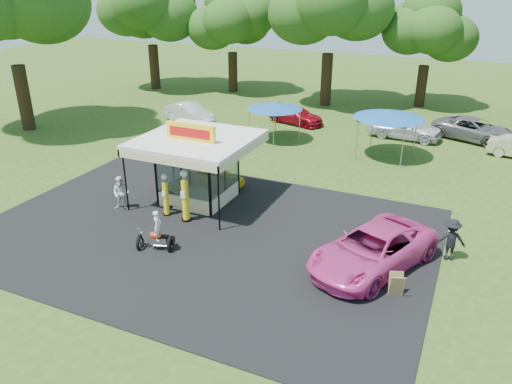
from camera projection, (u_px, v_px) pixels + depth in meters
ground at (180, 253)px, 20.85m from camera, size 120.00×120.00×0.00m
asphalt_apron at (204, 232)px, 22.51m from camera, size 20.00×14.00×0.04m
gas_station_kiosk at (198, 168)px, 25.07m from camera, size 5.40×5.40×4.18m
gas_pump_left at (166, 196)px, 23.74m from camera, size 0.40×0.40×2.15m
gas_pump_right at (185, 197)px, 23.10m from camera, size 0.48×0.48×2.58m
motorcycle at (157, 234)px, 20.84m from camera, size 1.66×1.15×1.88m
spare_tires at (170, 200)px, 24.85m from camera, size 1.00×0.68×0.83m
a_frame_sign at (396, 285)px, 17.86m from camera, size 0.56×0.62×0.93m
kiosk_car at (220, 177)px, 27.43m from camera, size 2.82×1.13×0.96m
pink_sedan at (373, 249)px, 19.51m from camera, size 4.86×6.54×1.65m
spectator_west at (121, 193)px, 24.44m from camera, size 0.98×0.85×1.72m
spectator_east_a at (451, 239)px, 20.08m from camera, size 1.29×0.92×1.80m
bg_car_a at (189, 113)px, 39.00m from camera, size 4.86×3.03×1.51m
bg_car_b at (296, 115)px, 38.85m from camera, size 4.86×2.97×1.32m
bg_car_c at (405, 127)px, 35.19m from camera, size 5.12×2.40×1.70m
bg_car_d at (474, 130)px, 34.84m from camera, size 6.12×4.40×1.55m
tent_west at (275, 106)px, 34.25m from camera, size 3.83×3.83×2.68m
tent_east at (389, 114)px, 30.82m from camera, size 4.40×4.40×3.07m
oak_far_a at (150, 9)px, 48.21m from camera, size 10.21×10.21×12.10m
oak_far_b at (232, 21)px, 47.33m from camera, size 8.80×8.80×10.50m
oak_far_c at (330, 10)px, 41.54m from camera, size 10.77×10.77×12.69m
oak_far_d at (428, 33)px, 41.91m from camera, size 8.22×8.22×9.79m
oak_near at (6, 5)px, 34.18m from camera, size 12.19×12.19×14.04m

